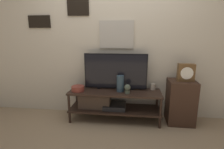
{
  "coord_description": "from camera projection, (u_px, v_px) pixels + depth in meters",
  "views": [
    {
      "loc": [
        0.28,
        -2.42,
        1.4
      ],
      "look_at": [
        -0.05,
        0.27,
        0.78
      ],
      "focal_mm": 28.0,
      "sensor_mm": 36.0,
      "label": 1
    }
  ],
  "objects": [
    {
      "name": "decorative_bust",
      "position": [
        127.0,
        89.0,
        2.7
      ],
      "size": [
        0.1,
        0.1,
        0.15
      ],
      "color": "#4C5647",
      "rests_on": "media_console"
    },
    {
      "name": "television",
      "position": [
        115.0,
        71.0,
        2.86
      ],
      "size": [
        1.03,
        0.05,
        0.6
      ],
      "color": "black",
      "rests_on": "media_console"
    },
    {
      "name": "media_console",
      "position": [
        108.0,
        101.0,
        2.89
      ],
      "size": [
        1.48,
        0.45,
        0.5
      ],
      "color": "black",
      "rests_on": "ground_plane"
    },
    {
      "name": "wall_back",
      "position": [
        117.0,
        37.0,
        2.91
      ],
      "size": [
        6.4,
        0.08,
        2.7
      ],
      "color": "beige",
      "rests_on": "ground_plane"
    },
    {
      "name": "vase_tall_ceramic",
      "position": [
        120.0,
        84.0,
        2.79
      ],
      "size": [
        0.12,
        0.12,
        0.26
      ],
      "color": "#2D4251",
      "rests_on": "media_console"
    },
    {
      "name": "side_table",
      "position": [
        181.0,
        102.0,
        2.78
      ],
      "size": [
        0.41,
        0.38,
        0.7
      ],
      "color": "#382319",
      "rests_on": "ground_plane"
    },
    {
      "name": "candle_jar",
      "position": [
        153.0,
        87.0,
        2.91
      ],
      "size": [
        0.09,
        0.09,
        0.1
      ],
      "color": "#C1B29E",
      "rests_on": "media_console"
    },
    {
      "name": "vase_wide_bowl",
      "position": [
        78.0,
        89.0,
        2.83
      ],
      "size": [
        0.21,
        0.21,
        0.08
      ],
      "color": "brown",
      "rests_on": "media_console"
    },
    {
      "name": "mantel_clock",
      "position": [
        186.0,
        73.0,
        2.65
      ],
      "size": [
        0.25,
        0.11,
        0.27
      ],
      "color": "brown",
      "rests_on": "side_table"
    },
    {
      "name": "ground_plane",
      "position": [
        113.0,
        127.0,
        2.69
      ],
      "size": [
        12.0,
        12.0,
        0.0
      ],
      "primitive_type": "plane",
      "color": "#997F60"
    }
  ]
}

